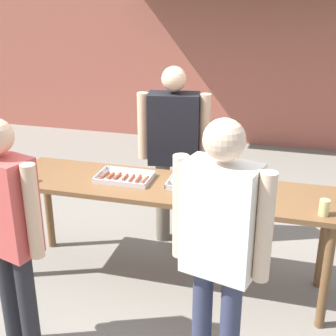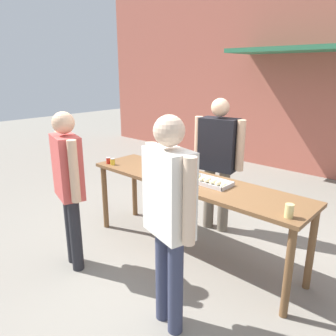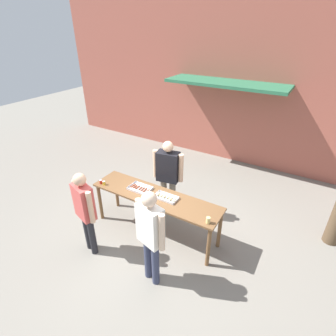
{
  "view_description": "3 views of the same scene",
  "coord_description": "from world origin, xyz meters",
  "px_view_note": "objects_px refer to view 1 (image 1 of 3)",
  "views": [
    {
      "loc": [
        0.9,
        -3.3,
        2.4
      ],
      "look_at": [
        0.0,
        0.0,
        1.05
      ],
      "focal_mm": 50.0,
      "sensor_mm": 36.0,
      "label": 1
    },
    {
      "loc": [
        2.1,
        -2.68,
        2.06
      ],
      "look_at": [
        -0.38,
        0.03,
        0.95
      ],
      "focal_mm": 35.0,
      "sensor_mm": 36.0,
      "label": 2
    },
    {
      "loc": [
        2.32,
        -3.41,
        3.8
      ],
      "look_at": [
        -0.14,
        0.71,
        1.12
      ],
      "focal_mm": 28.0,
      "sensor_mm": 36.0,
      "label": 3
    }
  ],
  "objects_px": {
    "food_tray_buns": "(195,184)",
    "beer_cup": "(324,208)",
    "condiment_jar_ketchup": "(30,177)",
    "condiment_jar_mustard": "(21,176)",
    "person_server_behind_table": "(174,143)",
    "person_customer_with_cup": "(220,239)",
    "person_customer_holding_hotdog": "(7,222)",
    "food_tray_sausages": "(125,178)"
  },
  "relations": [
    {
      "from": "condiment_jar_ketchup",
      "to": "beer_cup",
      "type": "bearing_deg",
      "value": 0.17
    },
    {
      "from": "person_customer_with_cup",
      "to": "beer_cup",
      "type": "bearing_deg",
      "value": -113.22
    },
    {
      "from": "condiment_jar_ketchup",
      "to": "beer_cup",
      "type": "height_order",
      "value": "beer_cup"
    },
    {
      "from": "person_customer_holding_hotdog",
      "to": "beer_cup",
      "type": "bearing_deg",
      "value": -140.02
    },
    {
      "from": "beer_cup",
      "to": "condiment_jar_mustard",
      "type": "bearing_deg",
      "value": -179.83
    },
    {
      "from": "condiment_jar_mustard",
      "to": "person_customer_holding_hotdog",
      "type": "xyz_separation_m",
      "value": [
        0.42,
        -0.83,
        0.06
      ]
    },
    {
      "from": "food_tray_buns",
      "to": "condiment_jar_mustard",
      "type": "bearing_deg",
      "value": -170.01
    },
    {
      "from": "food_tray_buns",
      "to": "condiment_jar_ketchup",
      "type": "xyz_separation_m",
      "value": [
        -1.32,
        -0.25,
        0.02
      ]
    },
    {
      "from": "food_tray_sausages",
      "to": "condiment_jar_mustard",
      "type": "relative_size",
      "value": 5.44
    },
    {
      "from": "condiment_jar_mustard",
      "to": "condiment_jar_ketchup",
      "type": "relative_size",
      "value": 1.0
    },
    {
      "from": "condiment_jar_mustard",
      "to": "person_customer_with_cup",
      "type": "xyz_separation_m",
      "value": [
        1.76,
        -0.78,
        0.12
      ]
    },
    {
      "from": "condiment_jar_ketchup",
      "to": "beer_cup",
      "type": "distance_m",
      "value": 2.28
    },
    {
      "from": "beer_cup",
      "to": "person_customer_holding_hotdog",
      "type": "distance_m",
      "value": 2.12
    },
    {
      "from": "beer_cup",
      "to": "person_server_behind_table",
      "type": "relative_size",
      "value": 0.07
    },
    {
      "from": "person_server_behind_table",
      "to": "person_customer_with_cup",
      "type": "bearing_deg",
      "value": -77.41
    },
    {
      "from": "person_customer_with_cup",
      "to": "person_customer_holding_hotdog",
      "type": "bearing_deg",
      "value": 16.29
    },
    {
      "from": "condiment_jar_mustard",
      "to": "person_customer_with_cup",
      "type": "distance_m",
      "value": 1.93
    },
    {
      "from": "condiment_jar_ketchup",
      "to": "person_customer_holding_hotdog",
      "type": "bearing_deg",
      "value": -67.76
    },
    {
      "from": "food_tray_buns",
      "to": "condiment_jar_mustard",
      "type": "relative_size",
      "value": 5.52
    },
    {
      "from": "food_tray_buns",
      "to": "condiment_jar_ketchup",
      "type": "height_order",
      "value": "condiment_jar_ketchup"
    },
    {
      "from": "beer_cup",
      "to": "condiment_jar_ketchup",
      "type": "bearing_deg",
      "value": -179.83
    },
    {
      "from": "beer_cup",
      "to": "person_server_behind_table",
      "type": "xyz_separation_m",
      "value": [
        -1.32,
        0.92,
        0.06
      ]
    },
    {
      "from": "condiment_jar_mustard",
      "to": "person_server_behind_table",
      "type": "height_order",
      "value": "person_server_behind_table"
    },
    {
      "from": "food_tray_sausages",
      "to": "person_customer_with_cup",
      "type": "bearing_deg",
      "value": -47.15
    },
    {
      "from": "person_customer_holding_hotdog",
      "to": "condiment_jar_ketchup",
      "type": "bearing_deg",
      "value": -51.01
    },
    {
      "from": "person_customer_with_cup",
      "to": "food_tray_buns",
      "type": "bearing_deg",
      "value": -56.39
    },
    {
      "from": "food_tray_sausages",
      "to": "food_tray_buns",
      "type": "xyz_separation_m",
      "value": [
        0.59,
        0.0,
        0.01
      ]
    },
    {
      "from": "food_tray_sausages",
      "to": "food_tray_buns",
      "type": "bearing_deg",
      "value": 0.01
    },
    {
      "from": "food_tray_sausages",
      "to": "person_customer_holding_hotdog",
      "type": "xyz_separation_m",
      "value": [
        -0.39,
        -1.07,
        0.09
      ]
    },
    {
      "from": "condiment_jar_ketchup",
      "to": "beer_cup",
      "type": "xyz_separation_m",
      "value": [
        2.28,
        0.01,
        0.02
      ]
    },
    {
      "from": "condiment_jar_mustard",
      "to": "condiment_jar_ketchup",
      "type": "xyz_separation_m",
      "value": [
        0.08,
        0.0,
        0.0
      ]
    },
    {
      "from": "person_server_behind_table",
      "to": "person_customer_holding_hotdog",
      "type": "distance_m",
      "value": 1.86
    },
    {
      "from": "food_tray_sausages",
      "to": "beer_cup",
      "type": "relative_size",
      "value": 3.86
    },
    {
      "from": "condiment_jar_ketchup",
      "to": "person_customer_with_cup",
      "type": "bearing_deg",
      "value": -24.97
    },
    {
      "from": "condiment_jar_mustard",
      "to": "condiment_jar_ketchup",
      "type": "bearing_deg",
      "value": 0.35
    },
    {
      "from": "person_customer_holding_hotdog",
      "to": "person_customer_with_cup",
      "type": "xyz_separation_m",
      "value": [
        1.34,
        0.05,
        0.05
      ]
    },
    {
      "from": "person_customer_holding_hotdog",
      "to": "person_customer_with_cup",
      "type": "relative_size",
      "value": 0.95
    },
    {
      "from": "food_tray_sausages",
      "to": "condiment_jar_mustard",
      "type": "bearing_deg",
      "value": -163.02
    },
    {
      "from": "person_customer_with_cup",
      "to": "food_tray_sausages",
      "type": "bearing_deg",
      "value": -32.84
    },
    {
      "from": "food_tray_buns",
      "to": "beer_cup",
      "type": "relative_size",
      "value": 3.92
    },
    {
      "from": "food_tray_buns",
      "to": "beer_cup",
      "type": "xyz_separation_m",
      "value": [
        0.96,
        -0.24,
        0.04
      ]
    },
    {
      "from": "condiment_jar_ketchup",
      "to": "person_server_behind_table",
      "type": "xyz_separation_m",
      "value": [
        0.97,
        0.92,
        0.08
      ]
    }
  ]
}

